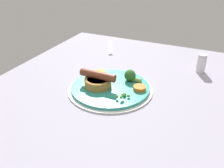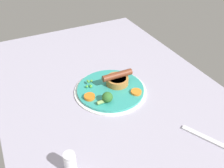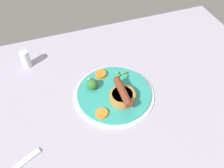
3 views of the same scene
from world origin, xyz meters
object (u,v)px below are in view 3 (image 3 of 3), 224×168
Objects in this scene: carrot_slice_0 at (101,74)px; carrot_slice_2 at (102,113)px; sausage_pudding at (122,95)px; pea_pile at (122,74)px; dinner_plate at (114,95)px; salt_shaker at (26,59)px; broccoli_floret_near at (92,84)px.

carrot_slice_2 is at bearing 73.38° from carrot_slice_0.
sausage_pudding is 10.76cm from pea_pile.
dinner_plate is at bearing 25.50° from sausage_pudding.
salt_shaker reaches higher than sausage_pudding.
carrot_slice_2 is at bearing -3.24° from broccoli_floret_near.
carrot_slice_0 is (1.79, -9.45, 1.41)cm from dinner_plate.
broccoli_floret_near reaches higher than carrot_slice_0.
salt_shaker is at bearing 45.20° from sausage_pudding.
sausage_pudding is 39.16cm from salt_shaker.
broccoli_floret_near is at bearing 134.71° from salt_shaker.
dinner_plate is at bearing 51.48° from broccoli_floret_near.
broccoli_floret_near is (7.77, -8.06, -0.24)cm from sausage_pudding.
carrot_slice_0 is 16.97cm from carrot_slice_2.
salt_shaker reaches higher than broccoli_floret_near.
dinner_plate is 9.72cm from carrot_slice_0.
broccoli_floret_near is 1.50× the size of carrot_slice_2.
sausage_pudding is (-1.53, 3.31, 2.86)cm from dinner_plate.
pea_pile is at bearing 158.98° from carrot_slice_0.
broccoli_floret_near is at bearing 9.45° from pea_pile.
carrot_slice_2 is (4.85, 16.26, -0.13)cm from carrot_slice_0.
salt_shaker reaches higher than pea_pile.
salt_shaker is (25.91, -24.63, 2.76)cm from dinner_plate.
carrot_slice_2 is (12.03, 13.50, -0.56)cm from pea_pile.
sausage_pudding is at bearing 42.72° from broccoli_floret_near.
dinner_plate is 4.02× the size of salt_shaker.
carrot_slice_0 is (-4.45, -4.69, -1.21)cm from broccoli_floret_near.
broccoli_floret_near is at bearing -37.30° from dinner_plate.
broccoli_floret_near is 27.96cm from salt_shaker.
sausage_pudding reaches higher than carrot_slice_2.
carrot_slice_2 is at bearing 45.71° from dinner_plate.
salt_shaker is at bearing -32.19° from carrot_slice_0.
carrot_slice_0 reaches higher than carrot_slice_2.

